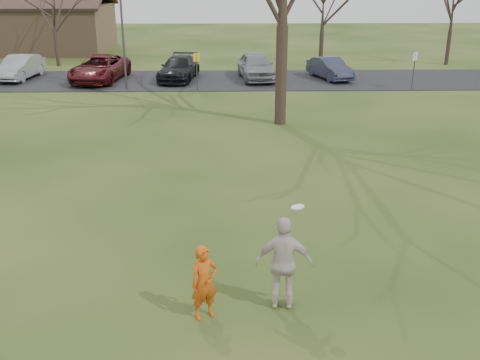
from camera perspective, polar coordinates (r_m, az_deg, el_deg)
name	(u,v)px	position (r m, az deg, el deg)	size (l,w,h in m)	color
ground	(244,323)	(11.67, 0.42, -13.99)	(120.00, 120.00, 0.00)	#1E380F
parking_strip	(233,80)	(35.22, -0.72, 9.92)	(62.00, 6.50, 0.04)	black
player_defender	(204,282)	(11.45, -3.57, -10.14)	(0.57, 0.37, 1.56)	#CA5110
car_1	(20,67)	(37.80, -21.03, 10.43)	(1.49, 4.28, 1.41)	#96969B
car_2	(100,68)	(35.76, -13.78, 10.75)	(2.48, 5.37, 1.49)	#501215
car_3	(179,68)	(35.31, -6.10, 10.99)	(1.91, 4.71, 1.37)	black
car_4	(256,66)	(35.27, 1.61, 11.27)	(1.88, 4.67, 1.59)	gray
car_5	(330,68)	(35.84, 8.92, 10.93)	(1.34, 3.85, 1.27)	#303549
catching_play	(284,263)	(11.61, 4.42, -8.22)	(1.20, 0.67, 2.14)	beige
lamp_post	(122,16)	(32.70, -11.70, 15.66)	(0.34, 0.34, 6.27)	#47474C
sign_yellow	(197,65)	(32.06, -4.33, 11.38)	(0.35, 0.35, 2.08)	#47474C
sign_white	(414,64)	(33.62, 16.95, 10.99)	(0.35, 0.35, 2.08)	#47474C
small_tree_row	(298,7)	(40.01, 5.76, 16.72)	(55.00, 5.90, 8.50)	#352821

